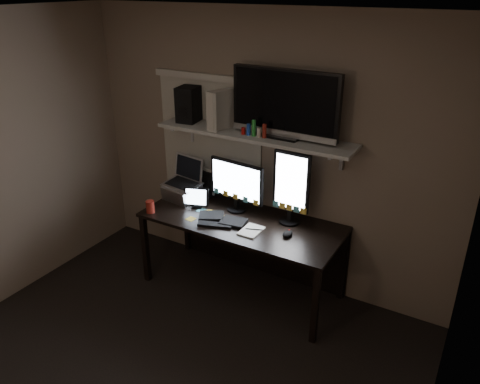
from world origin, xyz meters
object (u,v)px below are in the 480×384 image
Objects in this scene: monitor_portrait at (291,188)px; mouse at (288,234)px; laptop at (182,180)px; monitor_landscape at (237,186)px; tablet at (197,198)px; tv at (285,104)px; speaker at (189,104)px; desk at (248,232)px; cup at (150,207)px; keyboard at (222,219)px; game_console at (222,109)px.

monitor_portrait is 0.40m from mouse.
monitor_landscape is at bearing 14.79° from laptop.
monitor_portrait is at bearing -8.72° from tablet.
mouse is at bearing -53.18° from tv.
tablet is 0.86m from speaker.
speaker is at bearing 171.22° from desk.
monitor_landscape reaches higher than cup.
tablet is at bearing -153.27° from monitor_landscape.
keyboard is 0.97m from game_console.
monitor_landscape is 0.40m from tablet.
desk is 5.30× the size of game_console.
tv reaches higher than monitor_landscape.
monitor_landscape is 0.53m from monitor_portrait.
monitor_landscape is 0.33m from keyboard.
mouse reaches higher than desk.
laptop is 3.54× the size of cup.
tv is 0.98m from speaker.
cup is (-0.09, -0.37, -0.14)m from laptop.
monitor_landscape is (-0.14, 0.03, 0.42)m from desk.
tv is 0.60m from game_console.
desk is at bearing 36.67° from keyboard.
laptop is (-0.56, 0.18, 0.19)m from keyboard.
desk is 15.60× the size of mouse.
monitor_portrait is 1.45× the size of keyboard.
desk is at bearing 158.59° from mouse.
mouse is 0.29× the size of laptop.
tv is (0.28, 0.10, 1.21)m from desk.
cup is (-0.66, -0.43, -0.19)m from monitor_landscape.
cup is (-1.27, -0.23, 0.04)m from mouse.
keyboard is at bearing -86.74° from monitor_landscape.
mouse is (0.09, -0.23, -0.31)m from monitor_portrait.
desk is 3.93× the size of keyboard.
tablet is (-0.35, -0.13, -0.14)m from monitor_landscape.
cup is at bearing -153.10° from desk.
laptop is 0.83m from game_console.
laptop is at bearing 142.15° from tablet.
monitor_portrait is 2.07× the size of speaker.
keyboard is at bearing -142.74° from tv.
tablet is at bearing 43.41° from cup.
speaker is at bearing 90.95° from laptop.
mouse reaches higher than keyboard.
monitor_landscape is at bearing 168.85° from desk.
speaker is at bearing -179.46° from tv.
keyboard is at bearing -124.54° from desk.
game_console is at bearing -177.04° from tv.
tv is (0.42, 0.31, 1.02)m from keyboard.
tv is (1.08, 0.50, 0.97)m from cup.
monitor_landscape is 1.64× the size of game_console.
tv reaches higher than keyboard.
tv is at bearing 25.02° from cup.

